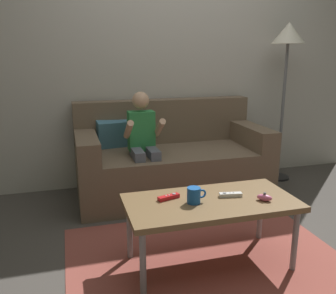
{
  "coord_description": "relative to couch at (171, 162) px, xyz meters",
  "views": [
    {
      "loc": [
        -1.06,
        -2.01,
        1.29
      ],
      "look_at": [
        -0.35,
        0.48,
        0.61
      ],
      "focal_mm": 38.8,
      "sensor_mm": 36.0,
      "label": 1
    }
  ],
  "objects": [
    {
      "name": "game_remote_white_far_corner",
      "position": [
        0.04,
        -1.2,
        0.13
      ],
      "size": [
        0.14,
        0.06,
        0.03
      ],
      "color": "white",
      "rests_on": "coffee_table"
    },
    {
      "name": "person_seated_on_couch",
      "position": [
        -0.29,
        -0.18,
        0.25
      ],
      "size": [
        0.32,
        0.39,
        0.97
      ],
      "color": "slate",
      "rests_on": "ground"
    },
    {
      "name": "area_rug",
      "position": [
        -0.1,
        -1.22,
        -0.3
      ],
      "size": [
        1.75,
        1.4,
        0.01
      ],
      "primitive_type": "cube",
      "color": "#9E4C42",
      "rests_on": "ground"
    },
    {
      "name": "coffee_mug",
      "position": [
        -0.21,
        -1.23,
        0.17
      ],
      "size": [
        0.12,
        0.08,
        0.1
      ],
      "color": "#1959B2",
      "rests_on": "coffee_table"
    },
    {
      "name": "floor_lamp",
      "position": [
        1.21,
        0.09,
        1.05
      ],
      "size": [
        0.32,
        0.32,
        1.57
      ],
      "color": "black",
      "rests_on": "ground"
    },
    {
      "name": "coffee_table",
      "position": [
        -0.1,
        -1.22,
        0.08
      ],
      "size": [
        1.03,
        0.51,
        0.43
      ],
      "color": "brown",
      "rests_on": "ground"
    },
    {
      "name": "wall_back",
      "position": [
        0.15,
        0.39,
        0.94
      ],
      "size": [
        4.08,
        0.05,
        2.5
      ],
      "primitive_type": "cube",
      "color": "beige",
      "rests_on": "ground"
    },
    {
      "name": "nunchuk_pink",
      "position": [
        0.2,
        -1.31,
        0.14
      ],
      "size": [
        0.1,
        0.09,
        0.05
      ],
      "color": "pink",
      "rests_on": "coffee_table"
    },
    {
      "name": "game_remote_red_near_edge",
      "position": [
        -0.34,
        -1.13,
        0.13
      ],
      "size": [
        0.14,
        0.08,
        0.03
      ],
      "color": "red",
      "rests_on": "coffee_table"
    },
    {
      "name": "couch",
      "position": [
        0.0,
        0.0,
        0.0
      ],
      "size": [
        1.71,
        0.8,
        0.85
      ],
      "color": "#75604C",
      "rests_on": "ground"
    },
    {
      "name": "ground_plane",
      "position": [
        0.15,
        -1.09,
        -0.31
      ],
      "size": [
        8.16,
        8.16,
        0.0
      ],
      "primitive_type": "plane",
      "color": "#4C4742"
    }
  ]
}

